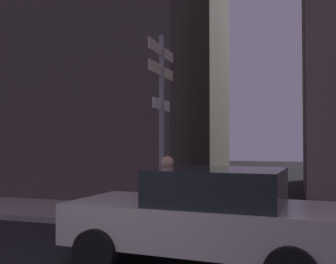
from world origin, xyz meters
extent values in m
cube|color=gray|center=(0.00, 6.52, 0.07)|extent=(40.00, 2.93, 0.14)
cylinder|color=gray|center=(-0.44, 5.82, 2.23)|extent=(0.12, 0.12, 4.17)
cube|color=beige|center=(-0.44, 5.82, 3.96)|extent=(0.03, 1.67, 0.24)
cube|color=beige|center=(-0.44, 5.82, 3.50)|extent=(0.03, 1.63, 0.24)
cube|color=white|center=(-0.44, 5.82, 2.72)|extent=(0.03, 1.15, 0.24)
cube|color=beige|center=(1.19, 2.95, 0.65)|extent=(4.03, 1.93, 0.60)
cube|color=#23282D|center=(1.43, 2.94, 1.20)|extent=(1.91, 1.68, 0.51)
cylinder|color=black|center=(-0.15, 2.17, 0.32)|extent=(0.65, 0.25, 0.64)
cylinder|color=black|center=(-0.06, 3.88, 0.32)|extent=(0.65, 0.25, 0.64)
cylinder|color=black|center=(2.54, 3.74, 0.32)|extent=(0.65, 0.25, 0.64)
sphere|color=#F9EFCC|center=(-0.83, 2.48, 0.65)|extent=(0.16, 0.16, 0.16)
sphere|color=#F9EFCC|center=(-0.76, 3.64, 0.65)|extent=(0.16, 0.16, 0.16)
torus|color=black|center=(1.07, 3.52, 0.36)|extent=(0.72, 0.14, 0.72)
torus|color=black|center=(-0.02, 3.65, 0.36)|extent=(0.72, 0.14, 0.72)
cylinder|color=black|center=(0.53, 3.59, 0.61)|extent=(1.00, 0.15, 0.04)
cylinder|color=navy|center=(0.43, 3.60, 1.08)|extent=(0.48, 0.37, 0.61)
sphere|color=tan|center=(0.43, 3.60, 1.50)|extent=(0.22, 0.22, 0.22)
cylinder|color=black|center=(0.49, 3.68, 0.58)|extent=(0.35, 0.16, 0.55)
cylinder|color=black|center=(0.47, 3.50, 0.58)|extent=(0.35, 0.16, 0.55)
camera|label=1|loc=(2.55, -2.86, 1.82)|focal=42.90mm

